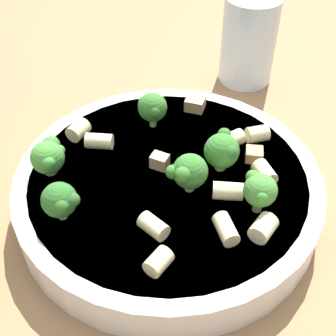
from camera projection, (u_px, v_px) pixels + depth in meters
ground_plane at (168, 204)px, 0.47m from camera, size 2.00×2.00×0.00m
pasta_bowl at (168, 188)px, 0.46m from camera, size 0.29×0.29×0.04m
broccoli_floret_0 at (48, 156)px, 0.43m from camera, size 0.03×0.04×0.03m
broccoli_floret_1 at (221, 148)px, 0.44m from camera, size 0.03×0.04×0.04m
broccoli_floret_2 at (188, 172)px, 0.41m from camera, size 0.03×0.03×0.04m
broccoli_floret_3 at (149, 108)px, 0.48m from camera, size 0.03×0.03×0.04m
broccoli_floret_4 at (260, 190)px, 0.40m from camera, size 0.03×0.03×0.04m
broccoli_floret_5 at (60, 201)px, 0.39m from camera, size 0.03×0.03×0.04m
rigatoni_0 at (264, 173)px, 0.43m from camera, size 0.02×0.03×0.02m
rigatoni_1 at (154, 226)px, 0.39m from camera, size 0.03×0.03×0.02m
rigatoni_2 at (99, 141)px, 0.47m from camera, size 0.03×0.02×0.02m
rigatoni_3 at (228, 191)px, 0.42m from camera, size 0.03×0.02×0.02m
rigatoni_4 at (78, 130)px, 0.48m from camera, size 0.03×0.03×0.02m
rigatoni_5 at (159, 262)px, 0.36m from camera, size 0.03×0.03×0.02m
rigatoni_6 at (233, 139)px, 0.47m from camera, size 0.03×0.02×0.02m
rigatoni_7 at (226, 229)px, 0.39m from camera, size 0.02×0.03×0.01m
rigatoni_8 at (263, 228)px, 0.39m from camera, size 0.03×0.03×0.02m
rigatoni_9 at (257, 134)px, 0.48m from camera, size 0.02×0.02×0.02m
chicken_chunk_0 at (160, 161)px, 0.45m from camera, size 0.02×0.02×0.01m
chicken_chunk_1 at (254, 155)px, 0.46m from camera, size 0.02×0.02×0.01m
chicken_chunk_2 at (195, 104)px, 0.52m from camera, size 0.03×0.03×0.01m
drinking_glass at (248, 45)px, 0.61m from camera, size 0.07×0.07×0.11m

